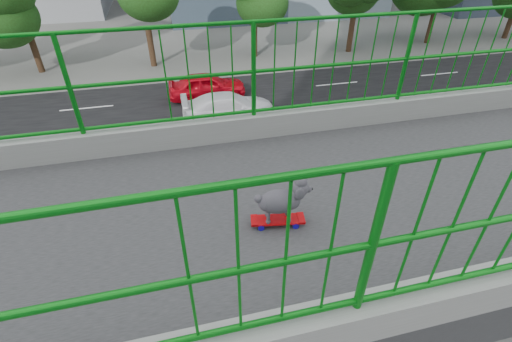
{
  "coord_description": "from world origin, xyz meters",
  "views": [
    {
      "loc": [
        2.61,
        -2.96,
        9.32
      ],
      "look_at": [
        -0.77,
        -2.13,
        6.89
      ],
      "focal_mm": 25.52,
      "sensor_mm": 36.0,
      "label": 1
    }
  ],
  "objects_px": {
    "skateboard": "(278,220)",
    "car_5": "(226,236)",
    "car_3": "(229,107)",
    "car_7": "(21,162)",
    "poodle": "(282,200)",
    "car_0": "(354,213)",
    "car_4": "(207,86)"
  },
  "relations": [
    {
      "from": "skateboard",
      "to": "car_5",
      "type": "distance_m",
      "value": 8.94
    },
    {
      "from": "skateboard",
      "to": "car_3",
      "type": "bearing_deg",
      "value": -178.26
    },
    {
      "from": "skateboard",
      "to": "car_7",
      "type": "relative_size",
      "value": 0.11
    },
    {
      "from": "poodle",
      "to": "car_3",
      "type": "height_order",
      "value": "poodle"
    },
    {
      "from": "car_0",
      "to": "car_7",
      "type": "height_order",
      "value": "car_7"
    },
    {
      "from": "poodle",
      "to": "car_0",
      "type": "relative_size",
      "value": 0.13
    },
    {
      "from": "poodle",
      "to": "car_4",
      "type": "bearing_deg",
      "value": -174.53
    },
    {
      "from": "poodle",
      "to": "car_0",
      "type": "distance_m",
      "value": 10.35
    },
    {
      "from": "car_4",
      "to": "car_7",
      "type": "relative_size",
      "value": 0.99
    },
    {
      "from": "car_0",
      "to": "car_5",
      "type": "distance_m",
      "value": 4.65
    },
    {
      "from": "poodle",
      "to": "car_0",
      "type": "height_order",
      "value": "poodle"
    },
    {
      "from": "car_0",
      "to": "car_5",
      "type": "height_order",
      "value": "car_0"
    },
    {
      "from": "car_7",
      "to": "car_4",
      "type": "bearing_deg",
      "value": -54.15
    },
    {
      "from": "car_3",
      "to": "car_7",
      "type": "xyz_separation_m",
      "value": [
        3.2,
        -9.65,
        -0.06
      ]
    },
    {
      "from": "car_4",
      "to": "skateboard",
      "type": "bearing_deg",
      "value": 175.86
    },
    {
      "from": "car_4",
      "to": "car_5",
      "type": "bearing_deg",
      "value": 175.16
    },
    {
      "from": "car_0",
      "to": "car_5",
      "type": "relative_size",
      "value": 0.97
    },
    {
      "from": "car_3",
      "to": "car_5",
      "type": "height_order",
      "value": "car_3"
    },
    {
      "from": "poodle",
      "to": "car_3",
      "type": "bearing_deg",
      "value": -178.17
    },
    {
      "from": "poodle",
      "to": "car_5",
      "type": "distance_m",
      "value": 9.12
    },
    {
      "from": "car_3",
      "to": "poodle",
      "type": "bearing_deg",
      "value": 172.31
    },
    {
      "from": "car_5",
      "to": "car_7",
      "type": "relative_size",
      "value": 0.88
    },
    {
      "from": "poodle",
      "to": "car_4",
      "type": "distance_m",
      "value": 20.19
    },
    {
      "from": "skateboard",
      "to": "car_5",
      "type": "xyz_separation_m",
      "value": [
        -6.26,
        0.3,
        -6.37
      ]
    },
    {
      "from": "car_3",
      "to": "car_5",
      "type": "relative_size",
      "value": 1.24
    },
    {
      "from": "car_0",
      "to": "car_4",
      "type": "xyz_separation_m",
      "value": [
        -12.8,
        -3.56,
        0.11
      ]
    },
    {
      "from": "car_5",
      "to": "car_0",
      "type": "bearing_deg",
      "value": 90.0
    },
    {
      "from": "skateboard",
      "to": "car_3",
      "type": "relative_size",
      "value": 0.1
    },
    {
      "from": "skateboard",
      "to": "car_3",
      "type": "height_order",
      "value": "skateboard"
    },
    {
      "from": "skateboard",
      "to": "car_4",
      "type": "xyz_separation_m",
      "value": [
        -19.06,
        1.38,
        -6.25
      ]
    },
    {
      "from": "car_5",
      "to": "car_4",
      "type": "bearing_deg",
      "value": 175.16
    },
    {
      "from": "car_4",
      "to": "car_5",
      "type": "height_order",
      "value": "car_4"
    }
  ]
}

